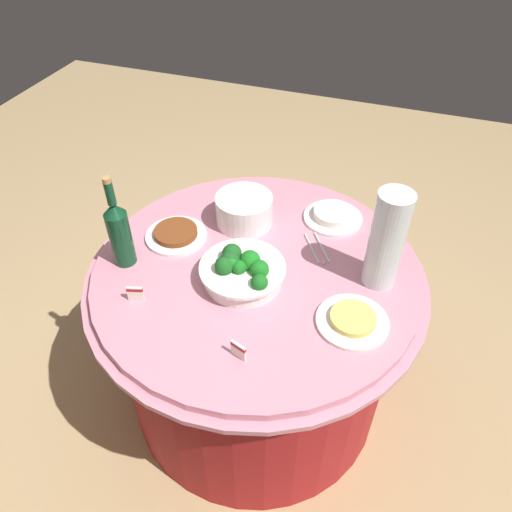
{
  "coord_description": "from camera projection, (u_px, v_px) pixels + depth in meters",
  "views": [
    {
      "loc": [
        -0.4,
        1.13,
        1.88
      ],
      "look_at": [
        0.0,
        0.0,
        0.79
      ],
      "focal_mm": 34.44,
      "sensor_mm": 36.0,
      "label": 1
    }
  ],
  "objects": [
    {
      "name": "buffet_table",
      "position": [
        256.0,
        335.0,
        1.9
      ],
      "size": [
        1.16,
        1.16,
        0.74
      ],
      "color": "maroon",
      "rests_on": "ground_plane"
    },
    {
      "name": "food_plate_rice",
      "position": [
        333.0,
        216.0,
        1.84
      ],
      "size": [
        0.22,
        0.22,
        0.04
      ],
      "color": "white",
      "rests_on": "buffet_table"
    },
    {
      "name": "food_plate_stir_fry",
      "position": [
        176.0,
        234.0,
        1.76
      ],
      "size": [
        0.22,
        0.22,
        0.03
      ],
      "color": "white",
      "rests_on": "buffet_table"
    },
    {
      "name": "plate_stack",
      "position": [
        244.0,
        210.0,
        1.8
      ],
      "size": [
        0.21,
        0.21,
        0.11
      ],
      "color": "white",
      "rests_on": "buffet_table"
    },
    {
      "name": "ground_plane",
      "position": [
        256.0,
        389.0,
        2.15
      ],
      "size": [
        6.0,
        6.0,
        0.0
      ],
      "primitive_type": "plane",
      "color": "tan"
    },
    {
      "name": "serving_tongs",
      "position": [
        317.0,
        249.0,
        1.71
      ],
      "size": [
        0.12,
        0.16,
        0.01
      ],
      "color": "silver",
      "rests_on": "buffet_table"
    },
    {
      "name": "label_placard_mid",
      "position": [
        135.0,
        293.0,
        1.52
      ],
      "size": [
        0.05,
        0.02,
        0.05
      ],
      "color": "white",
      "rests_on": "buffet_table"
    },
    {
      "name": "food_plate_noodles",
      "position": [
        352.0,
        320.0,
        1.46
      ],
      "size": [
        0.22,
        0.22,
        0.03
      ],
      "color": "white",
      "rests_on": "buffet_table"
    },
    {
      "name": "label_placard_front",
      "position": [
        238.0,
        350.0,
        1.36
      ],
      "size": [
        0.05,
        0.02,
        0.05
      ],
      "color": "white",
      "rests_on": "buffet_table"
    },
    {
      "name": "broccoli_bowl",
      "position": [
        242.0,
        270.0,
        1.58
      ],
      "size": [
        0.28,
        0.28,
        0.12
      ],
      "color": "white",
      "rests_on": "buffet_table"
    },
    {
      "name": "wine_bottle",
      "position": [
        119.0,
        232.0,
        1.59
      ],
      "size": [
        0.07,
        0.07,
        0.34
      ],
      "color": "#0E3D23",
      "rests_on": "buffet_table"
    },
    {
      "name": "decorative_fruit_vase",
      "position": [
        386.0,
        244.0,
        1.51
      ],
      "size": [
        0.11,
        0.11,
        0.34
      ],
      "color": "silver",
      "rests_on": "buffet_table"
    }
  ]
}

